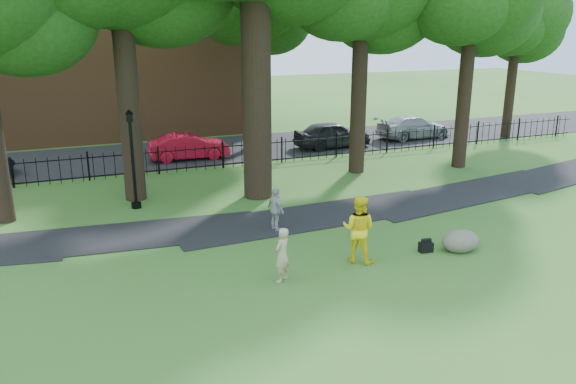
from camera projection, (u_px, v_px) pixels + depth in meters
name	position (u px, v px, depth m)	size (l,w,h in m)	color
ground	(340.00, 262.00, 15.93)	(120.00, 120.00, 0.00)	#306322
footpath	(314.00, 217.00, 19.75)	(36.00, 2.60, 0.03)	black
street	(202.00, 151.00, 30.12)	(80.00, 7.00, 0.02)	black
iron_fence	(223.00, 156.00, 26.40)	(44.00, 0.04, 1.20)	black
brick_building	(102.00, 34.00, 34.06)	(18.00, 8.00, 12.00)	brown
woman	(282.00, 255.00, 14.57)	(0.54, 0.35, 1.48)	tan
man	(359.00, 229.00, 15.75)	(0.95, 0.74, 1.95)	yellow
pedestrian	(276.00, 210.00, 18.20)	(0.86, 0.36, 1.46)	#A7A6AB
boulder	(461.00, 239.00, 16.72)	(1.18, 0.89, 0.69)	#6D675B
lamppost	(133.00, 161.00, 20.24)	(0.36, 0.36, 3.64)	black
backpack	(426.00, 247.00, 16.64)	(0.39, 0.25, 0.30)	black
red_bag	(359.00, 233.00, 17.85)	(0.35, 0.22, 0.24)	maroon
red_sedan	(189.00, 147.00, 28.14)	(1.39, 3.98, 1.31)	red
grey_car	(332.00, 134.00, 30.90)	(1.72, 4.27, 1.46)	black
silver_car	(413.00, 127.00, 33.46)	(1.89, 4.64, 1.35)	#979BA0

